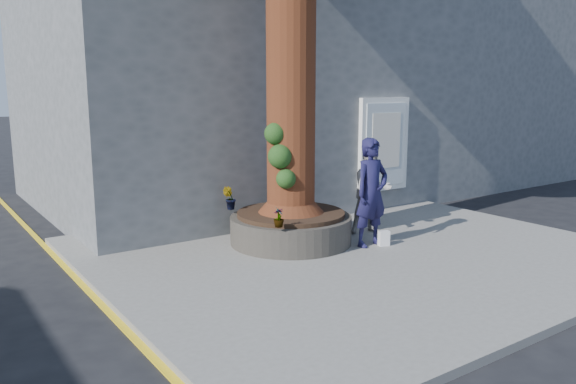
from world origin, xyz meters
TOP-DOWN VIEW (x-y plane):
  - ground at (0.00, 0.00)m, footprint 120.00×120.00m
  - pavement at (1.50, 1.00)m, footprint 9.00×8.00m
  - yellow_line at (-3.05, 1.00)m, footprint 0.10×30.00m
  - stone_shop at (2.50, 7.20)m, footprint 10.30×8.30m
  - neighbour_shop at (10.50, 7.20)m, footprint 6.00×8.00m
  - planter at (0.80, 2.00)m, footprint 2.30×2.30m
  - man at (1.90, 0.98)m, footprint 0.74×0.49m
  - woman at (2.54, 1.66)m, footprint 1.03×0.92m
  - shopping_bag at (2.10, 0.82)m, footprint 0.23×0.18m
  - plant_a at (-0.05, 1.15)m, footprint 0.22×0.22m
  - plant_b at (-0.05, 2.85)m, footprint 0.33×0.33m
  - plant_c at (-0.05, 1.15)m, footprint 0.19×0.19m
  - plant_d at (1.65, 2.85)m, footprint 0.31×0.33m

SIDE VIEW (x-z plane):
  - ground at x=0.00m, z-range 0.00..0.00m
  - yellow_line at x=-3.05m, z-range 0.00..0.01m
  - pavement at x=1.50m, z-range 0.00..0.12m
  - shopping_bag at x=2.10m, z-range 0.12..0.40m
  - planter at x=0.80m, z-range 0.11..0.71m
  - plant_d at x=1.65m, z-range 0.72..1.02m
  - plant_c at x=-0.05m, z-range 0.72..1.04m
  - plant_a at x=-0.05m, z-range 0.72..1.07m
  - plant_b at x=-0.05m, z-range 0.72..1.16m
  - woman at x=2.54m, z-range 0.12..1.86m
  - man at x=1.90m, z-range 0.12..2.14m
  - neighbour_shop at x=10.50m, z-range 0.00..6.00m
  - stone_shop at x=2.50m, z-range 0.01..6.31m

